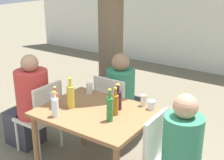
# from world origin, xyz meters

# --- Properties ---
(cafe_building_wall) EXTENTS (10.00, 0.08, 2.80)m
(cafe_building_wall) POSITION_xyz_m (0.00, 4.22, 1.40)
(cafe_building_wall) COLOR white
(cafe_building_wall) RESTS_ON ground_plane
(dining_table_front) EXTENTS (1.15, 0.91, 0.76)m
(dining_table_front) POSITION_xyz_m (0.00, 0.00, 0.67)
(dining_table_front) COLOR brown
(dining_table_front) RESTS_ON ground_plane
(patio_chair_0) EXTENTS (0.44, 0.44, 0.90)m
(patio_chair_0) POSITION_xyz_m (-0.81, 0.00, 0.51)
(patio_chair_0) COLOR beige
(patio_chair_0) RESTS_ON ground_plane
(patio_chair_1) EXTENTS (0.44, 0.44, 0.90)m
(patio_chair_1) POSITION_xyz_m (0.81, 0.00, 0.51)
(patio_chair_1) COLOR beige
(patio_chair_1) RESTS_ON ground_plane
(patio_chair_2) EXTENTS (0.44, 0.44, 0.90)m
(patio_chair_2) POSITION_xyz_m (-0.23, 0.69, 0.51)
(patio_chair_2) COLOR beige
(patio_chair_2) RESTS_ON ground_plane
(person_seated_0) EXTENTS (0.60, 0.40, 1.22)m
(person_seated_0) POSITION_xyz_m (-1.03, -0.00, 0.56)
(person_seated_0) COLOR #383842
(person_seated_0) RESTS_ON ground_plane
(person_seated_2) EXTENTS (0.37, 0.59, 1.16)m
(person_seated_2) POSITION_xyz_m (-0.23, 0.92, 0.53)
(person_seated_2) COLOR #383842
(person_seated_2) RESTS_ON ground_plane
(water_bottle_0) EXTENTS (0.07, 0.07, 0.27)m
(water_bottle_0) POSITION_xyz_m (-0.26, -0.33, 0.87)
(water_bottle_0) COLOR silver
(water_bottle_0) RESTS_ON dining_table_front
(oil_cruet_1) EXTENTS (0.08, 0.08, 0.34)m
(oil_cruet_1) POSITION_xyz_m (-0.26, -0.08, 0.89)
(oil_cruet_1) COLOR gold
(oil_cruet_1) RESTS_ON dining_table_front
(wine_bottle_2) EXTENTS (0.08, 0.08, 0.28)m
(wine_bottle_2) POSITION_xyz_m (0.17, 0.16, 0.87)
(wine_bottle_2) COLOR #331923
(wine_bottle_2) RESTS_ON dining_table_front
(soda_bottle_3) EXTENTS (0.06, 0.06, 0.24)m
(soda_bottle_3) POSITION_xyz_m (-0.38, -0.19, 0.86)
(soda_bottle_3) COLOR #DB4C2D
(soda_bottle_3) RESTS_ON dining_table_front
(amber_bottle_4) EXTENTS (0.06, 0.06, 0.29)m
(amber_bottle_4) POSITION_xyz_m (0.22, 0.04, 0.88)
(amber_bottle_4) COLOR #9E661E
(amber_bottle_4) RESTS_ON dining_table_front
(green_bottle_5) EXTENTS (0.06, 0.06, 0.33)m
(green_bottle_5) POSITION_xyz_m (0.25, -0.11, 0.89)
(green_bottle_5) COLOR #287A38
(green_bottle_5) RESTS_ON dining_table_front
(drinking_glass_0) EXTENTS (0.08, 0.08, 0.12)m
(drinking_glass_0) POSITION_xyz_m (-0.36, 0.36, 0.82)
(drinking_glass_0) COLOR silver
(drinking_glass_0) RESTS_ON dining_table_front
(drinking_glass_1) EXTENTS (0.06, 0.06, 0.13)m
(drinking_glass_1) POSITION_xyz_m (0.35, 0.38, 0.83)
(drinking_glass_1) COLOR silver
(drinking_glass_1) RESTS_ON dining_table_front
(drinking_glass_2) EXTENTS (0.08, 0.08, 0.09)m
(drinking_glass_2) POSITION_xyz_m (0.46, 0.36, 0.81)
(drinking_glass_2) COLOR white
(drinking_glass_2) RESTS_ON dining_table_front
(drinking_glass_3) EXTENTS (0.06, 0.06, 0.13)m
(drinking_glass_3) POSITION_xyz_m (-0.50, -0.10, 0.83)
(drinking_glass_3) COLOR silver
(drinking_glass_3) RESTS_ON dining_table_front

